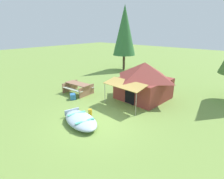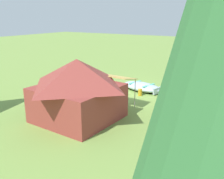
% 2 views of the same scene
% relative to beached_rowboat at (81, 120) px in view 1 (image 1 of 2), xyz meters
% --- Properties ---
extents(ground_plane, '(80.00, 80.00, 0.00)m').
position_rel_beached_rowboat_xyz_m(ground_plane, '(0.49, 0.80, -0.23)').
color(ground_plane, olive).
extents(beached_rowboat, '(2.72, 1.86, 0.43)m').
position_rel_beached_rowboat_xyz_m(beached_rowboat, '(0.00, 0.00, 0.00)').
color(beached_rowboat, '#A2B7C6').
rests_on(beached_rowboat, ground_plane).
extents(canvas_cabin_tent, '(3.37, 4.34, 2.51)m').
position_rel_beached_rowboat_xyz_m(canvas_cabin_tent, '(0.45, 5.18, 1.08)').
color(canvas_cabin_tent, brown).
rests_on(canvas_cabin_tent, ground_plane).
extents(picnic_table, '(2.10, 1.61, 0.78)m').
position_rel_beached_rowboat_xyz_m(picnic_table, '(-3.73, 2.81, 0.27)').
color(picnic_table, '#996C52').
rests_on(picnic_table, ground_plane).
extents(cooler_box, '(0.59, 0.56, 0.36)m').
position_rel_beached_rowboat_xyz_m(cooler_box, '(-3.08, 1.83, -0.04)').
color(cooler_box, '#3172B3').
rests_on(cooler_box, ground_plane).
extents(fuel_can, '(0.30, 0.30, 0.37)m').
position_rel_beached_rowboat_xyz_m(fuel_can, '(-0.34, 0.95, -0.04)').
color(fuel_can, gold).
rests_on(fuel_can, ground_plane).
extents(pine_tree_back_right, '(2.53, 2.53, 7.12)m').
position_rel_beached_rowboat_xyz_m(pine_tree_back_right, '(-6.21, 11.56, 4.18)').
color(pine_tree_back_right, '#4A3829').
rests_on(pine_tree_back_right, ground_plane).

